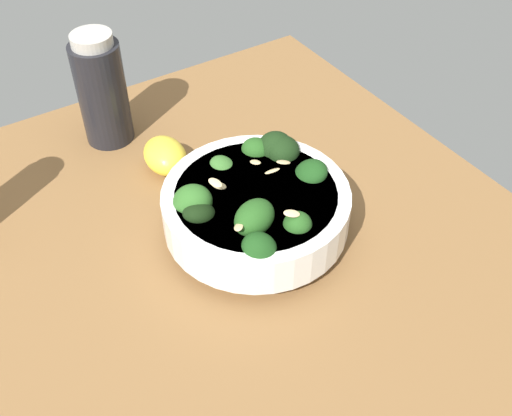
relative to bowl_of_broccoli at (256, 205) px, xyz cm
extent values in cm
cube|color=brown|center=(-4.24, 2.14, -6.55)|extent=(70.63, 70.63, 4.48)
cylinder|color=white|center=(-0.12, -0.15, -3.52)|extent=(11.77, 11.77, 1.60)
cylinder|color=white|center=(-0.12, -0.15, -0.32)|extent=(21.39, 21.39, 4.79)
cylinder|color=silver|center=(-0.12, -0.15, 1.67)|extent=(18.36, 18.36, 0.80)
cylinder|color=#589D47|center=(-6.88, 2.16, 0.38)|extent=(2.42, 2.36, 1.75)
ellipsoid|color=#2D6023|center=(-6.88, 2.16, 2.38)|extent=(5.95, 6.92, 5.91)
cylinder|color=#2F662B|center=(-4.01, -7.20, -0.07)|extent=(1.89, 1.75, 1.70)
ellipsoid|color=#194216|center=(-4.01, -7.20, 1.77)|extent=(5.65, 5.43, 4.67)
cylinder|color=#4A8F3C|center=(-0.69, 6.37, 0.13)|extent=(1.60, 1.40, 1.47)
ellipsoid|color=#386B2B|center=(-0.69, 6.37, 1.61)|extent=(4.06, 4.27, 3.01)
cylinder|color=#3C7A32|center=(-7.06, 0.46, 0.35)|extent=(1.79, 1.91, 1.40)
ellipsoid|color=black|center=(-7.06, 0.46, 1.94)|extent=(4.45, 4.67, 4.77)
cylinder|color=#589D47|center=(-2.78, -3.97, 0.76)|extent=(1.90, 2.15, 1.82)
ellipsoid|color=#23511C|center=(-2.78, -3.97, 2.72)|extent=(6.51, 6.35, 5.04)
cylinder|color=#3C7A32|center=(7.08, -0.70, 0.33)|extent=(1.60, 1.56, 1.36)
ellipsoid|color=#194216|center=(7.08, -0.70, 1.96)|extent=(6.10, 5.74, 4.61)
cylinder|color=#589D47|center=(0.93, -6.68, 0.22)|extent=(1.51, 1.58, 1.78)
ellipsoid|color=#23511C|center=(0.93, -6.68, 1.89)|extent=(5.13, 4.42, 4.60)
cylinder|color=#2F662B|center=(6.29, 5.41, -0.10)|extent=(2.42, 2.11, 2.15)
ellipsoid|color=black|center=(6.29, 5.41, 1.97)|extent=(6.32, 5.64, 5.65)
cylinder|color=#4A8F3C|center=(4.12, 6.50, 0.10)|extent=(1.88, 2.02, 1.71)
ellipsoid|color=#23511C|center=(4.12, 6.50, 1.96)|extent=(4.90, 4.96, 2.98)
cylinder|color=#4A8F3C|center=(6.60, 4.32, 0.40)|extent=(1.88, 1.87, 1.49)
ellipsoid|color=black|center=(6.60, 4.32, 2.12)|extent=(6.23, 6.32, 4.19)
ellipsoid|color=#DBBC84|center=(4.15, 0.75, 3.95)|extent=(1.90, 1.29, 1.00)
ellipsoid|color=#DBBC84|center=(-5.22, -4.82, 3.37)|extent=(1.73, 1.99, 1.14)
ellipsoid|color=#DBBC84|center=(-4.06, 1.62, 4.19)|extent=(1.55, 2.04, 0.57)
ellipsoid|color=#DBBC84|center=(1.97, 3.25, 3.18)|extent=(1.04, 1.80, 0.93)
ellipsoid|color=#DBBC84|center=(-3.52, 2.47, 3.04)|extent=(2.05, 1.49, 1.28)
ellipsoid|color=#DBBC84|center=(2.12, -0.01, 4.10)|extent=(1.99, 1.36, 0.92)
ellipsoid|color=#DBBC84|center=(0.30, -6.39, 3.70)|extent=(2.08, 1.70, 0.84)
ellipsoid|color=yellow|center=(-3.71, 16.32, -2.22)|extent=(5.78, 7.53, 4.19)
cylinder|color=black|center=(-7.22, 26.73, 2.82)|extent=(6.57, 6.57, 14.26)
cylinder|color=#B7B2A8|center=(-7.22, 26.73, 10.70)|extent=(5.32, 5.32, 1.50)
camera|label=1|loc=(-27.31, -42.63, 47.79)|focal=42.78mm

